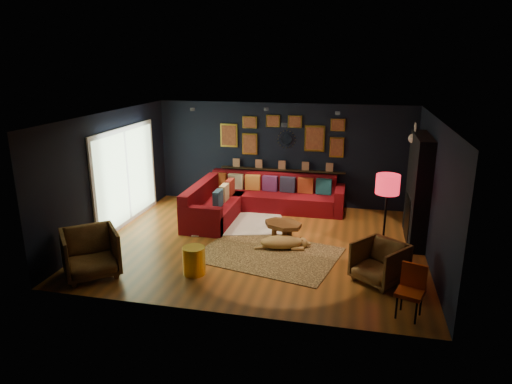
% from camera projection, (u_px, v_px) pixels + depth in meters
% --- Properties ---
extents(floor, '(6.50, 6.50, 0.00)m').
position_uv_depth(floor, '(260.00, 243.00, 9.38)').
color(floor, '#98521D').
rests_on(floor, ground).
extents(room_walls, '(6.50, 6.50, 6.50)m').
position_uv_depth(room_walls, '(260.00, 168.00, 8.94)').
color(room_walls, black).
rests_on(room_walls, ground).
extents(sectional, '(3.41, 2.69, 0.86)m').
position_uv_depth(sectional, '(251.00, 200.00, 11.12)').
color(sectional, maroon).
rests_on(sectional, ground).
extents(ledge, '(3.20, 0.12, 0.04)m').
position_uv_depth(ledge, '(282.00, 170.00, 11.63)').
color(ledge, black).
rests_on(ledge, room_walls).
extents(gallery_wall, '(3.15, 0.04, 1.02)m').
position_uv_depth(gallery_wall, '(282.00, 135.00, 11.42)').
color(gallery_wall, yellow).
rests_on(gallery_wall, room_walls).
extents(sunburst_mirror, '(0.47, 0.16, 0.47)m').
position_uv_depth(sunburst_mirror, '(287.00, 139.00, 11.43)').
color(sunburst_mirror, silver).
rests_on(sunburst_mirror, room_walls).
extents(fireplace, '(0.31, 1.60, 2.20)m').
position_uv_depth(fireplace, '(417.00, 193.00, 9.29)').
color(fireplace, black).
rests_on(fireplace, ground).
extents(deer_head, '(0.50, 0.28, 0.45)m').
position_uv_depth(deer_head, '(422.00, 139.00, 9.46)').
color(deer_head, white).
rests_on(deer_head, fireplace).
extents(sliding_door, '(0.06, 2.80, 2.20)m').
position_uv_depth(sliding_door, '(127.00, 176.00, 10.31)').
color(sliding_door, white).
rests_on(sliding_door, ground).
extents(ceiling_spots, '(3.30, 2.50, 0.06)m').
position_uv_depth(ceiling_spots, '(268.00, 113.00, 9.41)').
color(ceiling_spots, black).
rests_on(ceiling_spots, room_walls).
extents(shag_rug, '(2.37, 1.98, 0.03)m').
position_uv_depth(shag_rug, '(239.00, 224.00, 10.45)').
color(shag_rug, silver).
rests_on(shag_rug, ground).
extents(leopard_rug, '(2.92, 2.37, 0.01)m').
position_uv_depth(leopard_rug, '(268.00, 254.00, 8.83)').
color(leopard_rug, tan).
rests_on(leopard_rug, ground).
extents(coffee_table, '(1.01, 0.91, 0.42)m').
position_uv_depth(coffee_table, '(283.00, 226.00, 9.29)').
color(coffee_table, brown).
rests_on(coffee_table, shag_rug).
extents(pouf, '(0.55, 0.55, 0.36)m').
position_uv_depth(pouf, '(216.00, 219.00, 10.17)').
color(pouf, '#A72B1B').
rests_on(pouf, shag_rug).
extents(armchair_left, '(1.22, 1.21, 0.92)m').
position_uv_depth(armchair_left, '(90.00, 251.00, 7.87)').
color(armchair_left, '#B37636').
rests_on(armchair_left, ground).
extents(armchair_right, '(1.02, 1.01, 0.77)m').
position_uv_depth(armchair_right, '(380.00, 261.00, 7.66)').
color(armchair_right, '#B37636').
rests_on(armchair_right, ground).
extents(gold_stool, '(0.40, 0.40, 0.50)m').
position_uv_depth(gold_stool, '(194.00, 261.00, 7.98)').
color(gold_stool, yellow).
rests_on(gold_stool, ground).
extents(orange_chair, '(0.47, 0.47, 0.79)m').
position_uv_depth(orange_chair, '(412.00, 287.00, 6.63)').
color(orange_chair, black).
rests_on(orange_chair, ground).
extents(floor_lamp, '(0.44, 0.44, 1.60)m').
position_uv_depth(floor_lamp, '(387.00, 188.00, 8.45)').
color(floor_lamp, black).
rests_on(floor_lamp, ground).
extents(dog, '(1.26, 0.84, 0.36)m').
position_uv_depth(dog, '(282.00, 240.00, 9.04)').
color(dog, '#B0844C').
rests_on(dog, leopard_rug).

